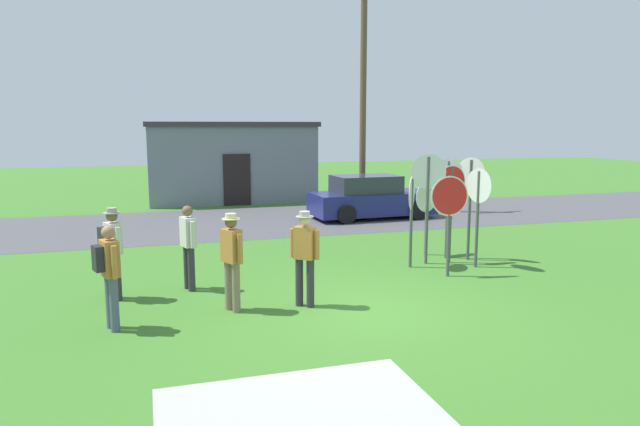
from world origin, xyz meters
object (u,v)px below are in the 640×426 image
Objects in this scene: stop_sign_low_front at (427,205)px; stop_sign_rear_left at (478,200)px; person_near_signs at (112,247)px; person_on_left at (109,270)px; stop_sign_leaning_left at (428,188)px; stop_sign_tallest at (411,206)px; person_holding_notes at (232,256)px; stop_sign_nearest at (449,208)px; stop_sign_center_cluster at (451,197)px; parked_car_on_street at (370,199)px; stop_sign_rear_right at (470,191)px; utility_pole at (363,87)px; person_in_blue at (305,253)px; person_in_teal at (188,243)px; stop_sign_far_back at (448,191)px.

stop_sign_rear_left is at bearing -70.52° from stop_sign_low_front.
person_on_left is at bearing -88.98° from person_near_signs.
stop_sign_low_front is at bearing 109.48° from stop_sign_rear_left.
stop_sign_leaning_left is at bearing 20.30° from person_on_left.
person_holding_notes is (-4.38, -1.95, -0.45)m from stop_sign_tallest.
stop_sign_nearest is (0.43, -0.94, 0.06)m from stop_sign_tallest.
stop_sign_tallest is at bearing 23.98° from person_holding_notes.
stop_sign_center_cluster is (-0.37, 0.57, 0.02)m from stop_sign_rear_left.
person_holding_notes is at bearing -156.21° from stop_sign_leaning_left.
person_on_left is at bearing -166.31° from stop_sign_rear_left.
parked_car_on_street is at bearing 87.32° from stop_sign_rear_left.
person_holding_notes is (-6.05, -2.22, -0.70)m from stop_sign_rear_right.
utility_pole is at bearing 58.37° from person_holding_notes.
stop_sign_leaning_left is 1.38× the size of stop_sign_low_front.
person_in_blue is at bearing -142.17° from stop_sign_low_front.
stop_sign_nearest is at bearing -153.67° from stop_sign_rear_left.
stop_sign_tallest is at bearing 20.15° from person_on_left.
person_in_teal is (1.37, 1.95, -0.03)m from person_on_left.
stop_sign_nearest is 1.76m from stop_sign_far_back.
parked_car_on_street is 2.51× the size of person_holding_notes.
stop_sign_leaning_left is at bearing -101.06° from utility_pole.
person_on_left is (-7.46, -2.48, -0.60)m from stop_sign_center_cluster.
utility_pole is at bearing 79.75° from stop_sign_nearest.
person_in_teal is at bearing 138.44° from person_in_blue.
stop_sign_low_front is (-0.52, 1.48, -0.29)m from stop_sign_rear_left.
stop_sign_rear_left is 1.31× the size of person_near_signs.
stop_sign_far_back reaches higher than person_in_teal.
stop_sign_leaning_left is at bearing 173.25° from stop_sign_center_cluster.
stop_sign_far_back reaches higher than person_in_blue.
stop_sign_tallest is at bearing -104.62° from parked_car_on_street.
utility_pole is 9.14m from stop_sign_center_cluster.
stop_sign_tallest is 4.81m from person_holding_notes.
stop_sign_low_front is 1.11× the size of person_on_left.
person_near_signs is at bearing -137.40° from parked_car_on_street.
stop_sign_far_back is 1.07× the size of stop_sign_rear_left.
person_holding_notes is at bearing -165.42° from stop_sign_rear_left.
person_in_blue is (-4.18, -2.22, -0.60)m from stop_sign_center_cluster.
person_in_teal is 0.97× the size of person_near_signs.
person_on_left is at bearing -127.77° from utility_pole.
parked_car_on_street is at bearing 81.59° from stop_sign_low_front.
parked_car_on_street is 1.69× the size of stop_sign_leaning_left.
stop_sign_tallest is 6.80m from person_on_left.
stop_sign_rear_right is 1.43× the size of person_holding_notes.
stop_sign_rear_right is at bearing -46.46° from stop_sign_low_front.
stop_sign_nearest is 1.29× the size of person_in_teal.
stop_sign_rear_left is at bearing -107.39° from stop_sign_rear_right.
stop_sign_far_back is 8.21m from person_on_left.
person_near_signs is at bearing 177.44° from stop_sign_nearest.
stop_sign_nearest is at bearing 11.62° from person_on_left.
stop_sign_center_cluster is at bearing -80.30° from stop_sign_low_front.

